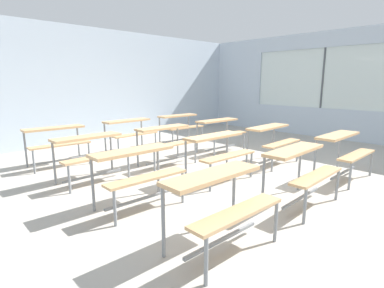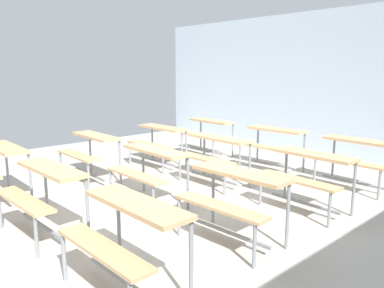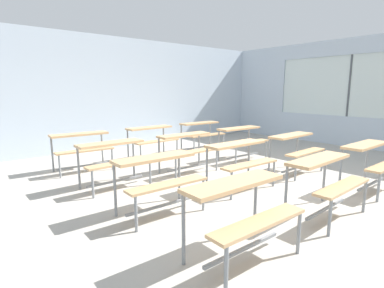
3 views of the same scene
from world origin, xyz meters
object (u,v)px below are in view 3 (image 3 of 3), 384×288
object	(u,v)px
desk_bench_r0c1	(326,173)
desk_bench_r0c2	(372,156)
desk_bench_r1c2	(296,144)
desk_bench_r2c1	(188,144)
desk_bench_r2c2	(242,136)
desk_bench_r1c1	(240,154)
desk_bench_r3c1	(152,135)
desk_bench_r2c0	(114,154)
desk_bench_r3c0	(81,143)
desk_bench_r1c0	(159,171)
desk_bench_r3c2	(202,129)
desk_bench_r0c0	(242,202)

from	to	relation	value
desk_bench_r0c1	desk_bench_r0c2	world-z (taller)	same
desk_bench_r0c1	desk_bench_r1c2	size ratio (longest dim) A/B	1.00
desk_bench_r2c1	desk_bench_r2c2	world-z (taller)	same
desk_bench_r0c2	desk_bench_r0c1	bearing A→B (deg)	-178.71
desk_bench_r0c2	desk_bench_r1c1	distance (m)	2.09
desk_bench_r0c2	desk_bench_r1c2	size ratio (longest dim) A/B	0.98
desk_bench_r2c1	desk_bench_r3c1	distance (m)	1.42
desk_bench_r2c0	desk_bench_r3c0	world-z (taller)	same
desk_bench_r0c1	desk_bench_r1c0	size ratio (longest dim) A/B	1.01
desk_bench_r0c2	desk_bench_r2c2	size ratio (longest dim) A/B	0.99
desk_bench_r3c2	desk_bench_r0c1	bearing A→B (deg)	-108.63
desk_bench_r0c1	desk_bench_r2c1	distance (m)	2.75
desk_bench_r1c0	desk_bench_r0c0	bearing A→B (deg)	-88.48
desk_bench_r1c0	desk_bench_r2c2	xyz separation A→B (m)	(3.14, 1.35, 0.00)
desk_bench_r0c0	desk_bench_r1c2	world-z (taller)	same
desk_bench_r0c2	desk_bench_r2c1	world-z (taller)	same
desk_bench_r3c0	desk_bench_r3c2	distance (m)	3.18
desk_bench_r1c0	desk_bench_r0c2	bearing A→B (deg)	-22.52
desk_bench_r0c2	desk_bench_r3c2	bearing A→B (deg)	89.72
desk_bench_r1c0	desk_bench_r1c1	distance (m)	1.58
desk_bench_r0c0	desk_bench_r3c1	distance (m)	4.45
desk_bench_r0c2	desk_bench_r3c2	size ratio (longest dim) A/B	0.99
desk_bench_r3c2	desk_bench_r1c2	bearing A→B (deg)	-88.73
desk_bench_r1c2	desk_bench_r3c1	distance (m)	3.17
desk_bench_r0c1	desk_bench_r1c1	world-z (taller)	same
desk_bench_r0c0	desk_bench_r2c1	bearing A→B (deg)	61.76
desk_bench_r1c1	desk_bench_r2c1	world-z (taller)	same
desk_bench_r1c0	desk_bench_r0c1	bearing A→B (deg)	-40.69
desk_bench_r3c1	desk_bench_r3c2	world-z (taller)	same
desk_bench_r0c1	desk_bench_r2c2	world-z (taller)	same
desk_bench_r2c0	desk_bench_r3c0	distance (m)	1.36
desk_bench_r0c0	desk_bench_r1c0	distance (m)	1.40
desk_bench_r0c2	desk_bench_r1c1	bearing A→B (deg)	138.08
desk_bench_r0c0	desk_bench_r2c0	distance (m)	2.78
desk_bench_r0c2	desk_bench_r3c1	distance (m)	4.40
desk_bench_r0c2	desk_bench_r1c1	size ratio (longest dim) A/B	0.99
desk_bench_r0c1	desk_bench_r0c2	distance (m)	1.56
desk_bench_r2c0	desk_bench_r2c2	bearing A→B (deg)	-1.64
desk_bench_r1c0	desk_bench_r2c2	size ratio (longest dim) A/B	0.99
desk_bench_r2c1	desk_bench_r3c2	xyz separation A→B (m)	(1.61, 1.41, 0.00)
desk_bench_r0c1	desk_bench_r1c2	distance (m)	2.05
desk_bench_r0c1	desk_bench_r3c1	world-z (taller)	same
desk_bench_r2c2	desk_bench_r3c0	world-z (taller)	same
desk_bench_r1c2	desk_bench_r2c0	size ratio (longest dim) A/B	1.01
desk_bench_r1c0	desk_bench_r2c2	world-z (taller)	same
desk_bench_r0c2	desk_bench_r3c2	distance (m)	4.11
desk_bench_r0c2	desk_bench_r3c2	world-z (taller)	same
desk_bench_r3c1	desk_bench_r1c1	bearing A→B (deg)	-92.08
desk_bench_r3c0	desk_bench_r1c2	bearing A→B (deg)	-38.76
desk_bench_r0c2	desk_bench_r2c0	size ratio (longest dim) A/B	0.99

